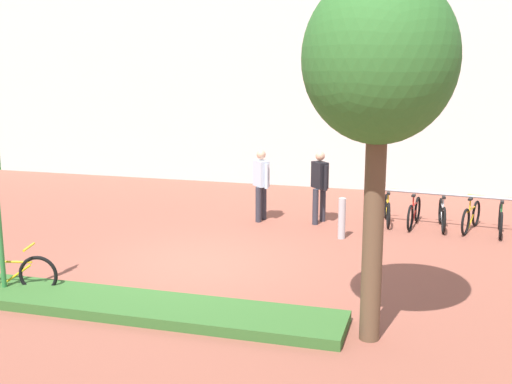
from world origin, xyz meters
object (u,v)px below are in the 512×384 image
Objects in this scene: bollard_steel at (342,218)px; bike_rack_cluster at (442,214)px; person_shirt_blue at (261,181)px; person_suited_dark at (320,182)px; bike_at_sign at (8,273)px; tree_sidewalk at (380,63)px.

bike_rack_cluster is at bearing 35.43° from bollard_steel.
person_shirt_blue is 1.40m from person_suited_dark.
bollard_steel is (4.84, 4.83, 0.10)m from bike_at_sign.
bollard_steel is at bearing 102.76° from tree_sidewalk.
tree_sidewalk is at bearing -1.41° from bike_at_sign.
bike_rack_cluster is 1.86× the size of person_suited_dark.
bollard_steel is (-1.13, 4.98, -3.33)m from tree_sidewalk.
bike_at_sign reaches higher than bike_rack_cluster.
person_suited_dark is at bearing 106.61° from tree_sidewalk.
bollard_steel is 0.52× the size of person_suited_dark.
person_shirt_blue reaches higher than bike_rack_cluster.
bike_at_sign is at bearing -114.94° from person_shirt_blue.
tree_sidewalk reaches higher than bike_at_sign.
tree_sidewalk is 5.50× the size of bollard_steel.
person_shirt_blue is at bearing 65.06° from bike_at_sign.
bike_at_sign is 1.84× the size of bollard_steel.
bollard_steel reaches higher than bike_at_sign.
tree_sidewalk is 3.00× the size of bike_at_sign.
bike_at_sign is at bearing -135.05° from bollard_steel.
bike_rack_cluster is 4.27m from person_shirt_blue.
bollard_steel is at bearing -144.57° from bike_rack_cluster.
bollard_steel reaches higher than bike_rack_cluster.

